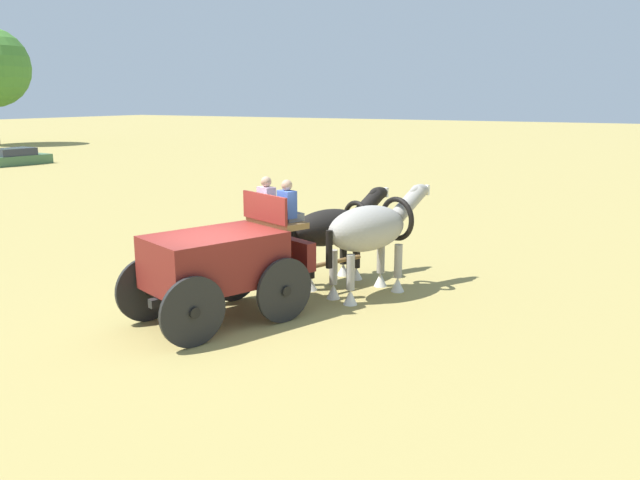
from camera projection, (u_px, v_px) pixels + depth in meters
name	position (u px, v px, depth m)	size (l,w,h in m)	color
ground_plane	(217.00, 321.00, 12.73)	(220.00, 220.00, 0.00)	#9E8C4C
show_wagon	(222.00, 260.00, 12.58)	(5.49, 2.90, 2.70)	maroon
draft_horse_near	(333.00, 229.00, 15.22)	(2.97, 1.55, 2.13)	black
draft_horse_off	(371.00, 230.00, 14.20)	(3.04, 1.65, 2.33)	#9E998E
parked_vehicle_g	(16.00, 158.00, 41.98)	(4.13, 2.24, 1.08)	#477047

